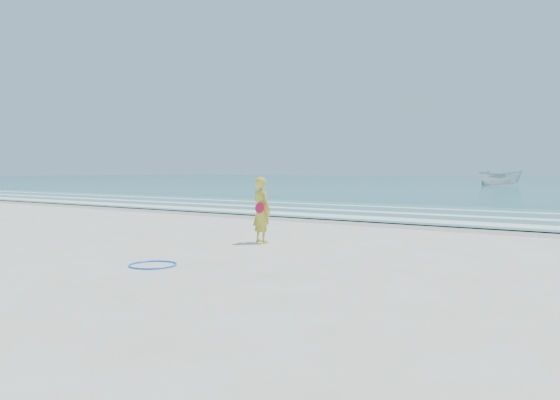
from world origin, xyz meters
The scene contains 9 objects.
ground centered at (0.00, 0.00, 0.00)m, with size 400.00×400.00×0.00m, color silver.
wet_sand centered at (0.00, 9.00, 0.00)m, with size 400.00×2.40×0.00m, color #B2A893.
shallow centered at (0.00, 14.00, 0.04)m, with size 400.00×10.00×0.01m, color #59B7AD.
foam_near centered at (0.00, 10.30, 0.05)m, with size 400.00×1.40×0.01m, color white.
foam_mid centered at (0.00, 13.20, 0.05)m, with size 400.00×0.90×0.01m, color white.
foam_far centered at (0.00, 16.50, 0.05)m, with size 400.00×0.60×0.01m, color white.
hoop centered at (1.04, -1.20, 0.02)m, with size 0.90×0.90×0.03m, color #0D64FB.
boat centered at (-7.22, 60.83, 0.99)m, with size 1.85×4.92×1.90m, color silver.
woman centered at (0.73, 2.63, 0.82)m, with size 0.69×0.56×1.64m.
Camera 1 is at (8.90, -8.17, 1.78)m, focal length 35.00 mm.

